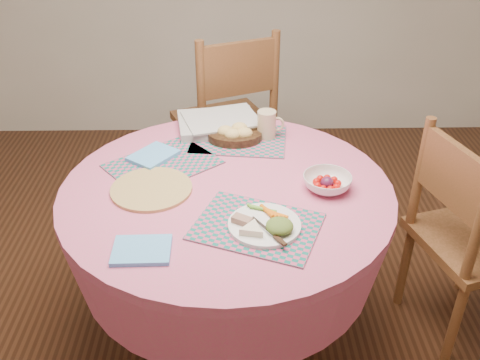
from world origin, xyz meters
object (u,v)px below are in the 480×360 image
object	(u,v)px
chair_right	(466,236)
latte_mug	(267,124)
chair_back	(228,119)
dinner_plate	(267,224)
bread_bowl	(235,134)
dining_table	(227,229)
wicker_trivet	(151,189)
fruit_bowl	(327,183)

from	to	relation	value
chair_right	latte_mug	distance (m)	0.93
chair_back	dinner_plate	xyz separation A→B (m)	(0.13, -1.27, 0.22)
chair_right	latte_mug	size ratio (longest dim) A/B	8.04
chair_right	bread_bowl	world-z (taller)	chair_right
dining_table	wicker_trivet	size ratio (longest dim) A/B	4.13
dinner_plate	bread_bowl	bearing A→B (deg)	98.93
latte_mug	fruit_bowl	bearing A→B (deg)	-64.77
chair_right	latte_mug	xyz separation A→B (m)	(-0.78, 0.38, 0.32)
chair_right	dinner_plate	world-z (taller)	chair_right
wicker_trivet	latte_mug	bearing A→B (deg)	42.52
dinner_plate	fruit_bowl	distance (m)	0.34
fruit_bowl	chair_right	bearing A→B (deg)	3.39
dining_table	wicker_trivet	distance (m)	0.34
dining_table	bread_bowl	distance (m)	0.43
chair_right	wicker_trivet	bearing A→B (deg)	75.11
wicker_trivet	fruit_bowl	world-z (taller)	fruit_bowl
dining_table	chair_back	distance (m)	1.00
chair_back	wicker_trivet	world-z (taller)	chair_back
chair_back	bread_bowl	distance (m)	0.68
dinner_plate	wicker_trivet	bearing A→B (deg)	149.11
dining_table	chair_back	size ratio (longest dim) A/B	1.17
chair_back	latte_mug	xyz separation A→B (m)	(0.17, -0.61, 0.26)
dinner_plate	bread_bowl	world-z (taller)	bread_bowl
bread_bowl	chair_back	bearing A→B (deg)	93.08
chair_back	dinner_plate	world-z (taller)	chair_back
chair_back	latte_mug	distance (m)	0.68
fruit_bowl	dining_table	bearing A→B (deg)	176.91
chair_back	bread_bowl	size ratio (longest dim) A/B	4.61
dinner_plate	latte_mug	distance (m)	0.66
dining_table	dinner_plate	world-z (taller)	dinner_plate
chair_right	bread_bowl	xyz separation A→B (m)	(-0.92, 0.35, 0.29)
chair_back	wicker_trivet	bearing A→B (deg)	52.31
fruit_bowl	wicker_trivet	bearing A→B (deg)	179.76
chair_right	dinner_plate	bearing A→B (deg)	92.24
dining_table	bread_bowl	size ratio (longest dim) A/B	5.39
latte_mug	dinner_plate	bearing A→B (deg)	-93.43
bread_bowl	latte_mug	size ratio (longest dim) A/B	1.94
chair_back	wicker_trivet	xyz separation A→B (m)	(-0.28, -1.02, 0.20)
dining_table	bread_bowl	xyz separation A→B (m)	(0.04, 0.37, 0.23)
chair_right	dinner_plate	distance (m)	0.91
fruit_bowl	latte_mug	bearing A→B (deg)	115.23
dinner_plate	bread_bowl	size ratio (longest dim) A/B	1.06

